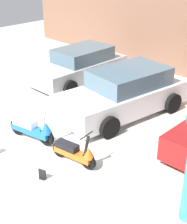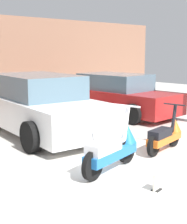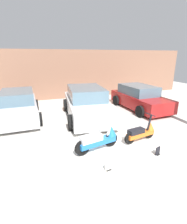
{
  "view_description": "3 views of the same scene",
  "coord_description": "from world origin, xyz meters",
  "views": [
    {
      "loc": [
        6.73,
        -4.2,
        5.07
      ],
      "look_at": [
        0.65,
        1.84,
        0.84
      ],
      "focal_mm": 55.0,
      "sensor_mm": 36.0,
      "label": 1
    },
    {
      "loc": [
        -4.69,
        -3.49,
        2.1
      ],
      "look_at": [
        0.7,
        2.31,
        0.67
      ],
      "focal_mm": 55.0,
      "sensor_mm": 36.0,
      "label": 2
    },
    {
      "loc": [
        -2.41,
        -4.17,
        2.96
      ],
      "look_at": [
        0.01,
        2.33,
        0.71
      ],
      "focal_mm": 28.0,
      "sensor_mm": 36.0,
      "label": 3
    }
  ],
  "objects": [
    {
      "name": "ground_plane",
      "position": [
        0.0,
        0.0,
        0.0
      ],
      "size": [
        28.0,
        28.0,
        0.0
      ],
      "primitive_type": "plane",
      "color": "silver"
    },
    {
      "name": "scooter_front_left",
      "position": [
        -0.46,
        0.55,
        0.4
      ],
      "size": [
        1.59,
        0.66,
        1.12
      ],
      "rotation": [
        0.0,
        0.0,
        0.2
      ],
      "color": "black",
      "rests_on": "ground_plane"
    },
    {
      "name": "car_rear_right",
      "position": [
        3.48,
        4.09,
        0.64
      ],
      "size": [
        2.0,
        3.98,
        1.34
      ],
      "rotation": [
        0.0,
        0.0,
        -1.54
      ],
      "color": "maroon",
      "rests_on": "ground_plane"
    },
    {
      "name": "scooter_front_right",
      "position": [
        1.22,
        0.62,
        0.34
      ],
      "size": [
        1.36,
        0.53,
        0.96
      ],
      "rotation": [
        0.0,
        0.0,
        0.16
      ],
      "color": "black",
      "rests_on": "ground_plane"
    },
    {
      "name": "placard_near_left_scooter",
      "position": [
        -0.63,
        -0.54,
        0.11
      ],
      "size": [
        0.2,
        0.15,
        0.26
      ],
      "rotation": [
        0.0,
        0.0,
        0.17
      ],
      "color": "black",
      "rests_on": "ground_plane"
    },
    {
      "name": "car_rear_center",
      "position": [
        0.18,
        3.73,
        0.71
      ],
      "size": [
        2.54,
        4.58,
        1.49
      ],
      "rotation": [
        0.0,
        0.0,
        -1.7
      ],
      "color": "white",
      "rests_on": "ground_plane"
    }
  ]
}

